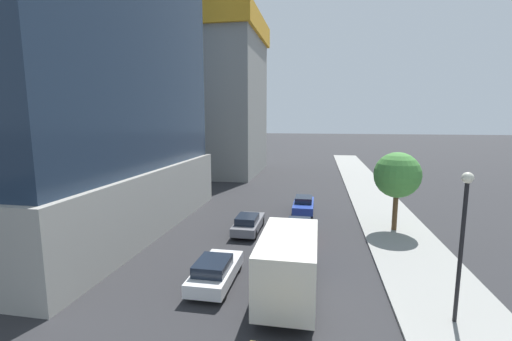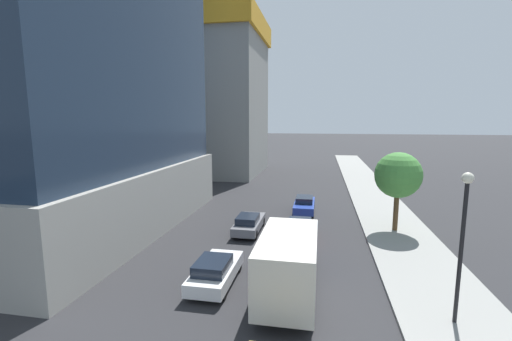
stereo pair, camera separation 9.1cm
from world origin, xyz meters
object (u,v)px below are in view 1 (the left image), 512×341
(construction_building, at_px, (213,89))
(street_lamp, at_px, (463,227))
(car_white, at_px, (215,271))
(car_gray, at_px, (248,223))
(car_blue, at_px, (304,204))
(box_truck, at_px, (290,259))
(street_tree, at_px, (397,175))
(car_red, at_px, (299,230))

(construction_building, bearing_deg, street_lamp, -59.63)
(street_lamp, bearing_deg, construction_building, 120.37)
(construction_building, distance_m, car_white, 39.22)
(construction_building, bearing_deg, car_gray, -67.83)
(car_gray, height_order, car_blue, car_blue)
(street_lamp, relative_size, car_white, 1.38)
(car_gray, bearing_deg, box_truck, -66.13)
(street_tree, distance_m, car_gray, 11.43)
(construction_building, xyz_separation_m, car_red, (14.91, -28.19, -12.21))
(car_red, bearing_deg, car_white, -117.05)
(street_lamp, xyz_separation_m, car_white, (-10.61, 1.53, -3.43))
(car_gray, relative_size, car_blue, 1.00)
(construction_building, bearing_deg, street_tree, -49.20)
(box_truck, bearing_deg, car_white, 175.84)
(car_white, relative_size, car_blue, 0.97)
(car_red, bearing_deg, car_gray, 167.12)
(box_truck, bearing_deg, car_gray, 113.87)
(car_red, distance_m, box_truck, 7.75)
(construction_building, height_order, car_white, construction_building)
(car_red, height_order, box_truck, box_truck)
(street_tree, bearing_deg, car_red, -156.91)
(car_red, xyz_separation_m, car_gray, (-3.78, 0.86, -0.00))
(construction_building, xyz_separation_m, car_blue, (14.91, -21.06, -12.19))
(street_tree, distance_m, car_red, 8.29)
(construction_building, distance_m, street_lamp, 43.89)
(street_lamp, height_order, car_gray, street_lamp)
(car_red, height_order, car_blue, car_blue)
(car_red, bearing_deg, box_truck, -90.00)
(street_lamp, relative_size, street_tree, 1.06)
(car_gray, relative_size, box_truck, 0.59)
(car_gray, xyz_separation_m, car_blue, (3.78, 6.26, 0.02))
(car_red, relative_size, car_gray, 0.94)
(street_tree, relative_size, car_red, 1.34)
(car_red, bearing_deg, street_lamp, -52.55)
(construction_building, height_order, car_gray, construction_building)
(car_white, bearing_deg, car_blue, 75.43)
(car_white, bearing_deg, construction_building, 107.38)
(street_lamp, height_order, box_truck, street_lamp)
(car_gray, bearing_deg, street_lamp, -42.69)
(car_red, xyz_separation_m, box_truck, (-0.00, -7.67, 1.10))
(street_tree, relative_size, car_white, 1.30)
(car_gray, bearing_deg, construction_building, 112.17)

